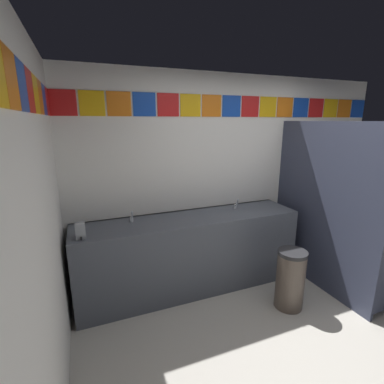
# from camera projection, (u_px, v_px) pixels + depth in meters

# --- Properties ---
(ground_plane) EXTENTS (9.39, 9.39, 0.00)m
(ground_plane) POSITION_uv_depth(u_px,v_px,m) (329.00, 350.00, 2.47)
(ground_plane) COLOR #B2ADA3
(wall_back) EXTENTS (4.27, 0.09, 2.53)m
(wall_back) POSITION_uv_depth(u_px,v_px,m) (236.00, 176.00, 3.68)
(wall_back) COLOR white
(wall_back) RESTS_ON ground_plane
(wall_side) EXTENTS (0.09, 3.32, 2.53)m
(wall_side) POSITION_uv_depth(u_px,v_px,m) (29.00, 268.00, 1.37)
(wall_side) COLOR white
(wall_side) RESTS_ON ground_plane
(vanity_counter) EXTENTS (2.60, 0.58, 0.90)m
(vanity_counter) POSITION_uv_depth(u_px,v_px,m) (190.00, 252.00, 3.31)
(vanity_counter) COLOR #4C515B
(vanity_counter) RESTS_ON ground_plane
(faucet_left) EXTENTS (0.04, 0.10, 0.14)m
(faucet_left) POSITION_uv_depth(u_px,v_px,m) (132.00, 218.00, 3.03)
(faucet_left) COLOR silver
(faucet_left) RESTS_ON vanity_counter
(faucet_right) EXTENTS (0.04, 0.10, 0.14)m
(faucet_right) POSITION_uv_depth(u_px,v_px,m) (236.00, 205.00, 3.50)
(faucet_right) COLOR silver
(faucet_right) RESTS_ON vanity_counter
(soap_dispenser) EXTENTS (0.09, 0.09, 0.16)m
(soap_dispenser) POSITION_uv_depth(u_px,v_px,m) (80.00, 231.00, 2.60)
(soap_dispenser) COLOR gray
(soap_dispenser) RESTS_ON vanity_counter
(stall_divider) EXTENTS (0.92, 1.54, 1.97)m
(stall_divider) POSITION_uv_depth(u_px,v_px,m) (351.00, 213.00, 3.09)
(stall_divider) COLOR #33384C
(stall_divider) RESTS_ON ground_plane
(toilet) EXTENTS (0.39, 0.49, 0.74)m
(toilet) POSITION_uv_depth(u_px,v_px,m) (320.00, 242.00, 3.94)
(toilet) COLOR white
(toilet) RESTS_ON ground_plane
(trash_bin) EXTENTS (0.30, 0.30, 0.66)m
(trash_bin) POSITION_uv_depth(u_px,v_px,m) (290.00, 279.00, 2.98)
(trash_bin) COLOR brown
(trash_bin) RESTS_ON ground_plane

